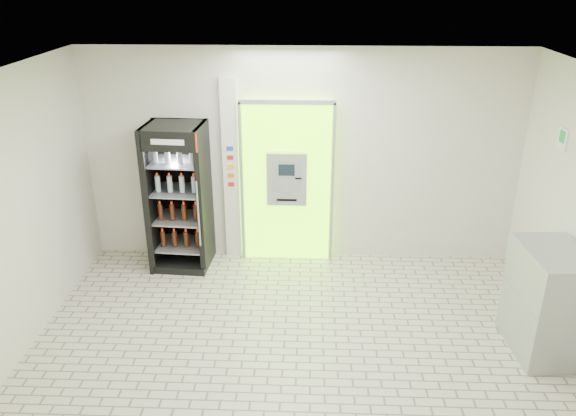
{
  "coord_description": "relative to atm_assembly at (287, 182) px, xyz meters",
  "views": [
    {
      "loc": [
        0.1,
        -4.89,
        3.92
      ],
      "look_at": [
        -0.14,
        1.2,
        1.3
      ],
      "focal_mm": 35.0,
      "sensor_mm": 36.0,
      "label": 1
    }
  ],
  "objects": [
    {
      "name": "ground",
      "position": [
        0.2,
        -2.41,
        -1.17
      ],
      "size": [
        6.0,
        6.0,
        0.0
      ],
      "primitive_type": "plane",
      "color": "#BCB39C",
      "rests_on": "ground"
    },
    {
      "name": "room_shell",
      "position": [
        0.2,
        -2.41,
        0.67
      ],
      "size": [
        6.0,
        6.0,
        6.0
      ],
      "color": "silver",
      "rests_on": "ground"
    },
    {
      "name": "atm_assembly",
      "position": [
        0.0,
        0.0,
        0.0
      ],
      "size": [
        1.3,
        0.24,
        2.33
      ],
      "color": "#80FF07",
      "rests_on": "ground"
    },
    {
      "name": "pillar",
      "position": [
        -0.78,
        0.04,
        0.13
      ],
      "size": [
        0.22,
        0.11,
        2.6
      ],
      "color": "silver",
      "rests_on": "ground"
    },
    {
      "name": "beverage_cooler",
      "position": [
        -1.47,
        -0.26,
        -0.19
      ],
      "size": [
        0.81,
        0.75,
        2.04
      ],
      "rotation": [
        0.0,
        0.0,
        -0.07
      ],
      "color": "black",
      "rests_on": "ground"
    },
    {
      "name": "steel_cabinet",
      "position": [
        2.88,
        -2.07,
        -0.56
      ],
      "size": [
        0.67,
        0.95,
        1.22
      ],
      "rotation": [
        0.0,
        0.0,
        0.06
      ],
      "color": "#9C9FA4",
      "rests_on": "ground"
    },
    {
      "name": "exit_sign",
      "position": [
        3.19,
        -1.01,
        0.95
      ],
      "size": [
        0.02,
        0.22,
        0.26
      ],
      "color": "white",
      "rests_on": "room_shell"
    }
  ]
}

